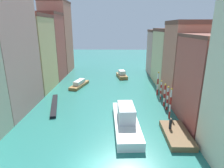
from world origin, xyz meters
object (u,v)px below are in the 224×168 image
Objects in this scene: mooring_pole_0 at (170,103)px; mooring_pole_1 at (167,98)px; person_on_dock at (170,124)px; mooring_pole_3 at (161,90)px; mooring_pole_4 at (158,83)px; vaporetto_white at (126,120)px; gondola_black at (54,105)px; waterfront_dock at (176,135)px; motorboat_0 at (79,84)px; motorboat_1 at (122,75)px; mooring_pole_2 at (165,95)px.

mooring_pole_0 reaches higher than mooring_pole_1.
mooring_pole_3 reaches higher than person_on_dock.
person_on_dock is at bearing -96.81° from mooring_pole_3.
mooring_pole_4 reaches higher than mooring_pole_1.
gondola_black is (-12.34, 6.81, -0.84)m from vaporetto_white.
gondola_black is at bearing 153.31° from waterfront_dock.
vaporetto_white reaches higher than motorboat_0.
mooring_pole_0 is 0.85× the size of motorboat_1.
mooring_pole_2 is (1.38, 9.02, 0.72)m from person_on_dock.
mooring_pole_3 is at bearing 83.19° from person_on_dock.
mooring_pole_0 is 19.70m from gondola_black.
mooring_pole_1 is 22.37m from motorboat_1.
motorboat_0 is at bearing 155.22° from mooring_pole_3.
mooring_pole_0 reaches higher than motorboat_1.
waterfront_dock is at bearing -56.52° from person_on_dock.
mooring_pole_3 is 19.92m from gondola_black.
vaporetto_white is at bearing 163.84° from person_on_dock.
motorboat_1 is (12.49, 19.99, 0.53)m from gondola_black.
mooring_pole_0 is 1.19× the size of mooring_pole_2.
vaporetto_white is 1.21× the size of gondola_black.
mooring_pole_1 is (0.81, 8.16, 1.81)m from waterfront_dock.
mooring_pole_4 reaches higher than mooring_pole_3.
motorboat_1 is at bearing 116.66° from mooring_pole_4.
vaporetto_white is 14.12m from gondola_black.
mooring_pole_1 is 1.11× the size of mooring_pole_3.
mooring_pole_3 is at bearing -24.78° from motorboat_0.
waterfront_dock is 15.76m from mooring_pole_4.
waterfront_dock is 4.27× the size of person_on_dock.
motorboat_0 is at bearing 118.60° from vaporetto_white.
waterfront_dock is 30.01m from motorboat_1.
vaporetto_white is at bearing -118.46° from mooring_pole_4.
mooring_pole_1 reaches higher than motorboat_1.
mooring_pole_2 reaches higher than motorboat_0.
mooring_pole_1 is at bearing -36.80° from motorboat_0.
mooring_pole_2 is 0.35× the size of vaporetto_white.
mooring_pole_3 is (0.03, 4.91, -0.22)m from mooring_pole_1.
mooring_pole_1 is at bearing 84.32° from waterfront_dock.
mooring_pole_4 is (1.35, 14.68, 1.12)m from person_on_dock.
person_on_dock reaches higher than gondola_black.
mooring_pole_2 is 20.46m from motorboat_0.
vaporetto_white is at bearing -28.88° from gondola_black.
person_on_dock is 0.39× the size of mooring_pole_3.
mooring_pole_3 is (0.40, 7.92, -0.54)m from mooring_pole_0.
vaporetto_white is at bearing -133.89° from mooring_pole_2.
gondola_black is (-18.66, 9.38, -0.15)m from waterfront_dock.
person_on_dock is at bearing -78.94° from motorboat_1.
waterfront_dock is 13.19m from mooring_pole_3.
gondola_black is 11.86m from motorboat_0.
mooring_pole_2 reaches higher than motorboat_1.
mooring_pole_1 is at bearing -90.36° from mooring_pole_3.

